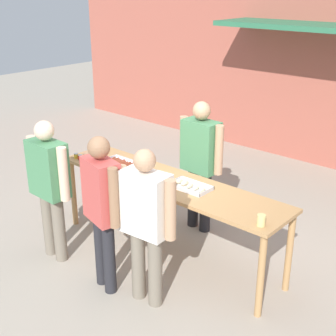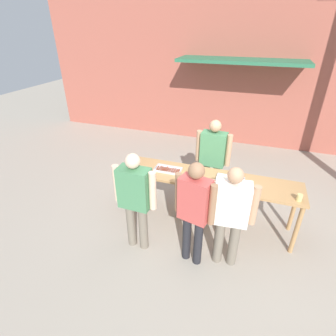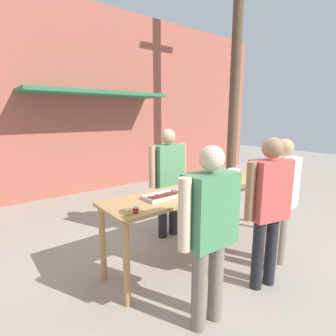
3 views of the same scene
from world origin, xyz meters
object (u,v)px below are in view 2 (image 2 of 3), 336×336
Objects in this scene: food_tray_sausages at (168,170)px; person_customer_waiting_in_line at (194,207)px; beer_cup at (299,198)px; person_server_behind_table at (213,155)px; person_customer_holding_hotdog at (135,196)px; food_tray_buns at (229,180)px; person_customer_with_cup at (230,211)px; condiment_jar_ketchup at (136,170)px; condiment_jar_mustard at (131,170)px.

food_tray_sausages is 0.28× the size of person_customer_waiting_in_line.
beer_cup is 1.73m from person_server_behind_table.
person_customer_holding_hotdog is at bearing -114.38° from person_server_behind_table.
person_server_behind_table reaches higher than person_customer_holding_hotdog.
person_customer_holding_hotdog is at bearing 13.32° from person_customer_waiting_in_line.
food_tray_buns is at bearing 167.78° from beer_cup.
person_customer_with_cup is at bearing -68.29° from person_server_behind_table.
person_server_behind_table is at bearing 39.62° from condiment_jar_ketchup.
food_tray_buns is 1.59m from condiment_jar_ketchup.
person_customer_waiting_in_line is (1.22, -0.71, 0.02)m from condiment_jar_ketchup.
person_customer_with_cup is (1.70, -0.58, -0.02)m from condiment_jar_ketchup.
person_server_behind_table reaches higher than person_customer_waiting_in_line.
person_customer_with_cup is at bearing -17.96° from condiment_jar_mustard.
person_customer_waiting_in_line is (1.31, -0.71, 0.02)m from condiment_jar_mustard.
person_customer_waiting_in_line is at bearing -152.64° from beer_cup.
food_tray_buns is at bearing -142.14° from person_customer_holding_hotdog.
person_customer_with_cup reaches higher than food_tray_sausages.
condiment_jar_ketchup is 0.04× the size of person_customer_with_cup.
person_server_behind_table is (0.65, 0.73, 0.05)m from food_tray_sausages.
condiment_jar_mustard is 0.04× the size of person_server_behind_table.
food_tray_buns reaches higher than food_tray_sausages.
beer_cup is (2.61, 0.01, 0.02)m from condiment_jar_ketchup.
person_server_behind_table is at bearing 48.28° from food_tray_sausages.
person_customer_with_cup is at bearing -151.24° from person_customer_waiting_in_line.
condiment_jar_mustard is at bearing -171.92° from food_tray_buns.
condiment_jar_ketchup is at bearing -171.49° from food_tray_buns.
condiment_jar_ketchup is at bearing -64.04° from person_customer_holding_hotdog.
person_customer_holding_hotdog is (0.40, -0.70, 0.00)m from condiment_jar_mustard.
beer_cup is at bearing -6.07° from food_tray_sausages.
beer_cup reaches higher than food_tray_sausages.
person_server_behind_table is 1.64m from person_customer_with_cup.
condiment_jar_mustard is at bearing -179.76° from beer_cup.
person_customer_waiting_in_line is at bearing -28.41° from condiment_jar_mustard.
person_server_behind_table is (-0.41, 0.73, 0.04)m from food_tray_buns.
food_tray_buns is at bearing -96.64° from person_customer_waiting_in_line.
food_tray_sausages is 1.03× the size of food_tray_buns.
person_customer_with_cup reaches higher than condiment_jar_ketchup.
person_customer_with_cup is (0.13, -0.81, -0.01)m from food_tray_buns.
condiment_jar_mustard is (-1.66, -0.24, 0.01)m from food_tray_buns.
person_customer_waiting_in_line is at bearing -110.54° from food_tray_buns.
person_customer_holding_hotdog is (-0.19, -0.93, 0.02)m from food_tray_sausages.
person_customer_holding_hotdog is at bearing -162.79° from beer_cup.
person_customer_with_cup reaches higher than beer_cup.
condiment_jar_ketchup is 1.51m from person_server_behind_table.
person_customer_waiting_in_line is at bearing 9.67° from person_customer_with_cup.
food_tray_sausages is 0.57m from condiment_jar_ketchup.
person_customer_waiting_in_line is (0.06, -1.67, -0.00)m from person_server_behind_table.
food_tray_buns is 7.12× the size of condiment_jar_ketchup.
food_tray_buns is 0.82m from person_customer_with_cup.
condiment_jar_ketchup is at bearing -155.49° from food_tray_sausages.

